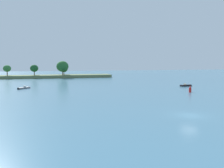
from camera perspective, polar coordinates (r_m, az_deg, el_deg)
The scene contains 5 objects.
ground_plane at distance 39.88m, azimuth 18.08°, elevation -7.16°, with size 400.00×400.00×0.00m, color teal.
treeline_island at distance 132.05m, azimuth -17.56°, elevation 2.62°, with size 67.96×11.01×9.04m.
small_motorboat at distance 86.87m, azimuth 17.25°, elevation -0.33°, with size 4.47×2.00×1.03m.
fishing_skiff at distance 80.32m, azimuth -20.36°, elevation -0.88°, with size 3.79×4.21×0.99m.
channel_buoy_red at distance 69.94m, azimuth 18.20°, elevation -1.23°, with size 0.70×0.70×1.90m.
Camera 1 is at (-21.64, -32.43, 8.39)m, focal length 38.18 mm.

